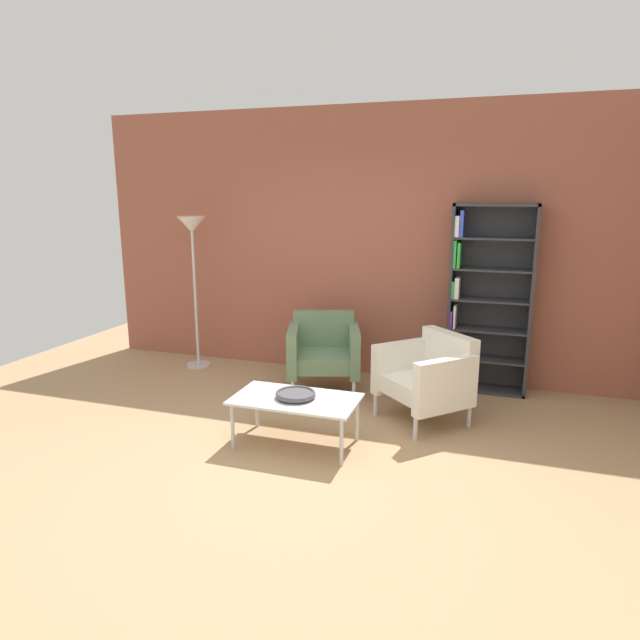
{
  "coord_description": "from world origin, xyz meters",
  "views": [
    {
      "loc": [
        1.41,
        -3.53,
        2.0
      ],
      "look_at": [
        -0.04,
        0.84,
        0.95
      ],
      "focal_mm": 31.43,
      "sensor_mm": 36.0,
      "label": 1
    }
  ],
  "objects_px": {
    "coffee_table_low": "(296,402)",
    "armchair_by_bookshelf": "(324,350)",
    "floor_lamp_torchiere": "(193,243)",
    "bookshelf_tall": "(484,300)",
    "armchair_spare_guest": "(428,376)",
    "decorative_bowl": "(296,394)"
  },
  "relations": [
    {
      "from": "armchair_by_bookshelf",
      "to": "floor_lamp_torchiere",
      "type": "height_order",
      "value": "floor_lamp_torchiere"
    },
    {
      "from": "bookshelf_tall",
      "to": "armchair_spare_guest",
      "type": "distance_m",
      "value": 1.19
    },
    {
      "from": "bookshelf_tall",
      "to": "armchair_spare_guest",
      "type": "height_order",
      "value": "bookshelf_tall"
    },
    {
      "from": "decorative_bowl",
      "to": "armchair_spare_guest",
      "type": "bearing_deg",
      "value": 42.38
    },
    {
      "from": "bookshelf_tall",
      "to": "armchair_by_bookshelf",
      "type": "xyz_separation_m",
      "value": [
        -1.54,
        -0.5,
        -0.53
      ]
    },
    {
      "from": "coffee_table_low",
      "to": "floor_lamp_torchiere",
      "type": "relative_size",
      "value": 0.57
    },
    {
      "from": "bookshelf_tall",
      "to": "armchair_spare_guest",
      "type": "xyz_separation_m",
      "value": [
        -0.4,
        -0.99,
        -0.53
      ]
    },
    {
      "from": "armchair_spare_guest",
      "to": "armchair_by_bookshelf",
      "type": "bearing_deg",
      "value": -159.44
    },
    {
      "from": "coffee_table_low",
      "to": "armchair_spare_guest",
      "type": "xyz_separation_m",
      "value": [
        0.94,
        0.85,
        0.05
      ]
    },
    {
      "from": "bookshelf_tall",
      "to": "decorative_bowl",
      "type": "distance_m",
      "value": 2.33
    },
    {
      "from": "coffee_table_low",
      "to": "armchair_by_bookshelf",
      "type": "xyz_separation_m",
      "value": [
        -0.2,
        1.35,
        0.05
      ]
    },
    {
      "from": "decorative_bowl",
      "to": "floor_lamp_torchiere",
      "type": "relative_size",
      "value": 0.18
    },
    {
      "from": "coffee_table_low",
      "to": "armchair_by_bookshelf",
      "type": "relative_size",
      "value": 1.14
    },
    {
      "from": "bookshelf_tall",
      "to": "floor_lamp_torchiere",
      "type": "distance_m",
      "value": 3.23
    },
    {
      "from": "coffee_table_low",
      "to": "floor_lamp_torchiere",
      "type": "distance_m",
      "value": 2.69
    },
    {
      "from": "coffee_table_low",
      "to": "floor_lamp_torchiere",
      "type": "xyz_separation_m",
      "value": [
        -1.85,
        1.62,
        1.08
      ]
    },
    {
      "from": "decorative_bowl",
      "to": "floor_lamp_torchiere",
      "type": "distance_m",
      "value": 2.66
    },
    {
      "from": "decorative_bowl",
      "to": "floor_lamp_torchiere",
      "type": "xyz_separation_m",
      "value": [
        -1.85,
        1.62,
        1.01
      ]
    },
    {
      "from": "coffee_table_low",
      "to": "armchair_spare_guest",
      "type": "distance_m",
      "value": 1.27
    },
    {
      "from": "armchair_by_bookshelf",
      "to": "floor_lamp_torchiere",
      "type": "distance_m",
      "value": 1.96
    },
    {
      "from": "decorative_bowl",
      "to": "bookshelf_tall",
      "type": "bearing_deg",
      "value": 54.05
    },
    {
      "from": "coffee_table_low",
      "to": "armchair_by_bookshelf",
      "type": "distance_m",
      "value": 1.36
    }
  ]
}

